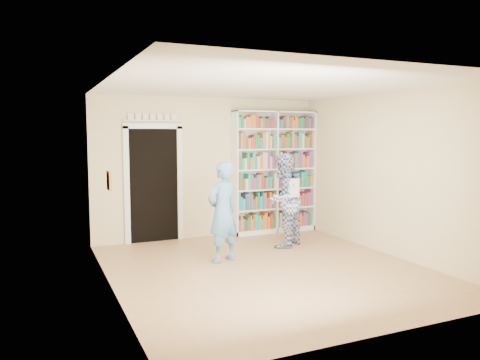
# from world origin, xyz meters

# --- Properties ---
(floor) EXTENTS (5.00, 5.00, 0.00)m
(floor) POSITION_xyz_m (0.00, 0.00, 0.00)
(floor) COLOR #A57350
(floor) RESTS_ON ground
(ceiling) EXTENTS (5.00, 5.00, 0.00)m
(ceiling) POSITION_xyz_m (0.00, 0.00, 2.70)
(ceiling) COLOR white
(ceiling) RESTS_ON wall_back
(wall_back) EXTENTS (4.50, 0.00, 4.50)m
(wall_back) POSITION_xyz_m (0.00, 2.50, 1.35)
(wall_back) COLOR beige
(wall_back) RESTS_ON floor
(wall_left) EXTENTS (0.00, 5.00, 5.00)m
(wall_left) POSITION_xyz_m (-2.25, 0.00, 1.35)
(wall_left) COLOR beige
(wall_left) RESTS_ON floor
(wall_right) EXTENTS (0.00, 5.00, 5.00)m
(wall_right) POSITION_xyz_m (2.25, 0.00, 1.35)
(wall_right) COLOR beige
(wall_right) RESTS_ON floor
(bookshelf) EXTENTS (1.79, 0.34, 2.46)m
(bookshelf) POSITION_xyz_m (1.35, 2.34, 1.24)
(bookshelf) COLOR white
(bookshelf) RESTS_ON floor
(doorway) EXTENTS (1.10, 0.08, 2.43)m
(doorway) POSITION_xyz_m (-1.10, 2.48, 1.18)
(doorway) COLOR black
(doorway) RESTS_ON floor
(wall_art) EXTENTS (0.03, 0.25, 0.25)m
(wall_art) POSITION_xyz_m (-2.23, 0.20, 1.40)
(wall_art) COLOR brown
(wall_art) RESTS_ON wall_left
(man_blue) EXTENTS (0.68, 0.56, 1.59)m
(man_blue) POSITION_xyz_m (-0.45, 0.66, 0.79)
(man_blue) COLOR #4F88B1
(man_blue) RESTS_ON floor
(man_plaid) EXTENTS (1.03, 0.98, 1.67)m
(man_plaid) POSITION_xyz_m (0.91, 1.15, 0.84)
(man_plaid) COLOR #2E468D
(man_plaid) RESTS_ON floor
(paper_sheet) EXTENTS (0.22, 0.07, 0.32)m
(paper_sheet) POSITION_xyz_m (0.98, 0.89, 1.08)
(paper_sheet) COLOR white
(paper_sheet) RESTS_ON man_plaid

